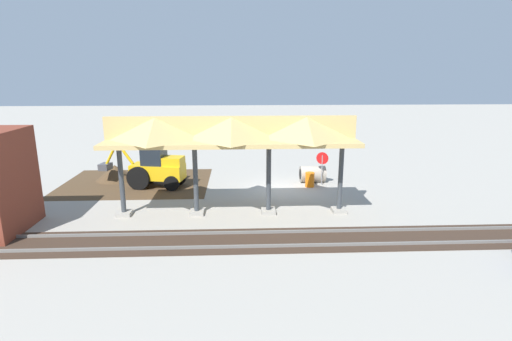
{
  "coord_description": "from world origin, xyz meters",
  "views": [
    {
      "loc": [
        2.68,
        23.16,
        7.0
      ],
      "look_at": [
        1.72,
        1.72,
        1.6
      ],
      "focal_mm": 28.0,
      "sensor_mm": 36.0,
      "label": 1
    }
  ],
  "objects_px": {
    "stop_sign": "(322,162)",
    "concrete_pipe": "(312,174)",
    "traffic_barrel": "(310,180)",
    "backhoe": "(155,167)"
  },
  "relations": [
    {
      "from": "stop_sign",
      "to": "backhoe",
      "type": "distance_m",
      "value": 10.29
    },
    {
      "from": "stop_sign",
      "to": "traffic_barrel",
      "type": "bearing_deg",
      "value": 24.07
    },
    {
      "from": "backhoe",
      "to": "concrete_pipe",
      "type": "bearing_deg",
      "value": -176.15
    },
    {
      "from": "backhoe",
      "to": "concrete_pipe",
      "type": "xyz_separation_m",
      "value": [
        -9.85,
        -0.66,
        -0.74
      ]
    },
    {
      "from": "stop_sign",
      "to": "traffic_barrel",
      "type": "relative_size",
      "value": 2.33
    },
    {
      "from": "stop_sign",
      "to": "concrete_pipe",
      "type": "distance_m",
      "value": 1.29
    },
    {
      "from": "backhoe",
      "to": "traffic_barrel",
      "type": "bearing_deg",
      "value": 177.44
    },
    {
      "from": "stop_sign",
      "to": "concrete_pipe",
      "type": "xyz_separation_m",
      "value": [
        0.45,
        -0.73,
        -0.97
      ]
    },
    {
      "from": "backhoe",
      "to": "traffic_barrel",
      "type": "xyz_separation_m",
      "value": [
        -9.49,
        0.42,
        -0.81
      ]
    },
    {
      "from": "concrete_pipe",
      "to": "traffic_barrel",
      "type": "height_order",
      "value": "concrete_pipe"
    }
  ]
}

